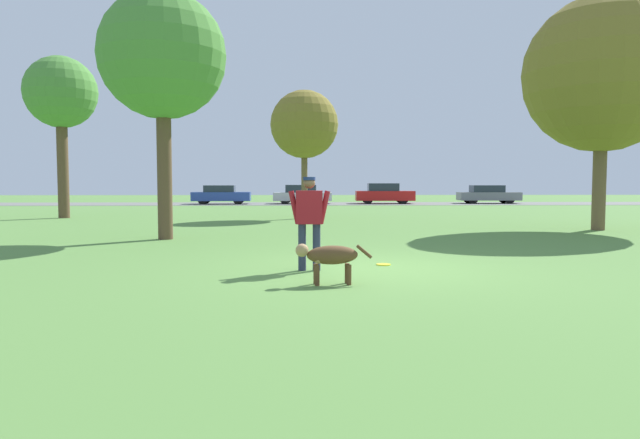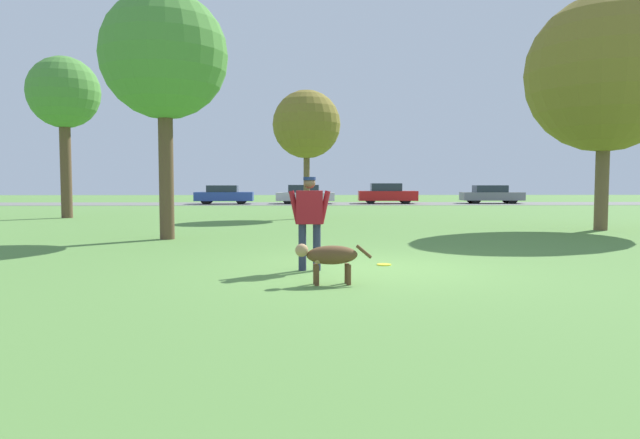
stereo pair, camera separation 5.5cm
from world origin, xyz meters
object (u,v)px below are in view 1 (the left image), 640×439
Objects in this scene: tree_far_left at (61,94)px; parked_car_blue at (221,195)px; tree_near_left at (163,57)px; parked_car_grey at (488,194)px; parked_car_silver at (302,194)px; frisbee at (384,264)px; dog at (329,256)px; tree_near_right at (603,74)px; person at (309,215)px; parked_car_red at (384,194)px; tree_mid_center at (304,125)px.

parked_car_blue is (4.37, 15.53, -4.48)m from tree_far_left.
tree_near_left is 30.77m from parked_car_grey.
tree_near_left is 25.80m from parked_car_silver.
frisbee is 0.04× the size of tree_near_left.
frisbee is (1.07, 1.93, -0.40)m from dog.
parked_car_grey is at bearing -0.24° from parked_car_blue.
tree_far_left is at bearing 129.04° from frisbee.
tree_near_right reaches higher than tree_far_left.
person is 0.38× the size of parked_car_red.
dog is 0.27× the size of parked_car_silver.
person is 0.36× the size of parked_car_grey.
tree_far_left reaches higher than parked_car_blue.
dog is at bearing -86.50° from parked_car_silver.
parked_car_blue is at bearing 74.28° from tree_far_left.
frisbee is 0.05× the size of tree_mid_center.
tree_far_left is 22.94m from parked_car_red.
parked_car_blue is at bearing -85.15° from dog.
tree_near_left is at bearing -120.95° from parked_car_grey.
tree_near_left reaches higher than person.
dog is at bearing -76.72° from person.
parked_car_blue is at bearing 94.74° from tree_near_left.
parked_car_silver is 1.00× the size of parked_car_red.
frisbee is 0.06× the size of parked_car_red.
parked_car_silver is at bearing 92.07° from person.
tree_far_left is (-11.45, 14.12, 5.12)m from frisbee.
person reaches higher than parked_car_grey.
parked_car_red is (4.37, 30.14, 0.70)m from frisbee.
tree_near_left is (-5.02, 4.85, 4.69)m from frisbee.
tree_mid_center is (3.66, 8.56, -0.85)m from tree_near_left.
parked_car_grey is at bearing 56.42° from tree_near_left.
dog reaches higher than frisbee.
dog is 0.26× the size of parked_car_grey.
tree_near_left reaches higher than tree_mid_center.
tree_near_left is 1.53× the size of parked_car_silver.
parked_car_grey reaches higher than parked_car_blue.
tree_mid_center reaches higher than frisbee.
parked_car_red is (15.82, 16.02, -4.42)m from tree_far_left.
person is at bearing -86.97° from parked_car_silver.
dog is at bearing -97.44° from parked_car_red.
tree_mid_center is 17.51m from parked_car_blue.
person is 7.59m from tree_near_left.
tree_near_right is at bearing 43.04° from person.
parked_car_silver reaches higher than dog.
parked_car_blue is at bearing 109.40° from tree_mid_center.
parked_car_silver is at bearing 90.24° from tree_mid_center.
tree_near_left is 11.29m from tree_far_left.
parked_car_red is 7.48m from parked_car_grey.
dog is (0.27, -1.33, -0.51)m from person.
parked_car_blue is at bearing 123.67° from tree_near_right.
tree_near_left is 1.57× the size of parked_car_blue.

